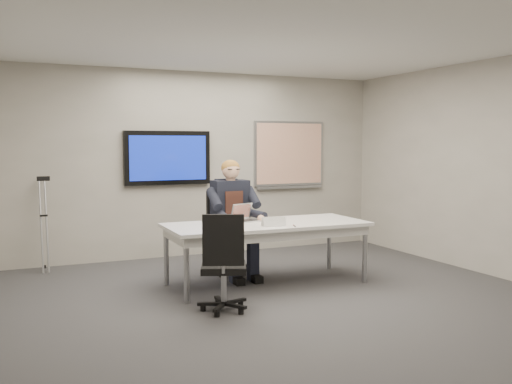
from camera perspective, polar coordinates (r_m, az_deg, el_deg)
name	(u,v)px	position (r m, az deg, el deg)	size (l,w,h in m)	color
floor	(289,303)	(6.25, 3.30, -11.04)	(6.00, 6.00, 0.02)	#38383B
ceiling	(290,38)	(6.11, 3.44, 15.11)	(6.00, 6.00, 0.02)	silver
wall_back	(199,164)	(8.79, -5.76, 2.80)	(6.00, 0.02, 2.80)	#9C988D
wall_right	(499,168)	(7.87, 23.11, 2.20)	(0.02, 6.00, 2.80)	#9C988D
conference_table	(266,230)	(6.94, 1.05, -3.81)	(2.45, 1.05, 0.75)	white
tv_display	(168,158)	(8.59, -8.82, 3.39)	(1.30, 0.09, 0.80)	black
whiteboard	(289,155)	(9.36, 3.34, 3.75)	(1.25, 0.08, 1.10)	gray
office_chair_far	(228,248)	(7.60, -2.84, -5.57)	(0.56, 0.56, 1.08)	black
office_chair_near	(224,281)	(5.86, -3.25, -8.89)	(0.63, 0.63, 1.02)	black
seated_person	(236,230)	(7.30, -2.03, -3.85)	(0.47, 0.81, 1.50)	#1D2131
crutch	(44,222)	(8.16, -20.46, -2.86)	(0.18, 0.41, 1.32)	#9B9CA2
laptop	(244,217)	(7.07, -1.22, -2.51)	(0.35, 0.36, 0.22)	silver
name_tent	(274,221)	(6.66, 1.77, -2.95)	(0.28, 0.08, 0.11)	silver
pen	(294,226)	(6.66, 3.86, -3.38)	(0.01, 0.01, 0.14)	black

